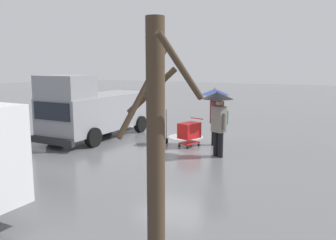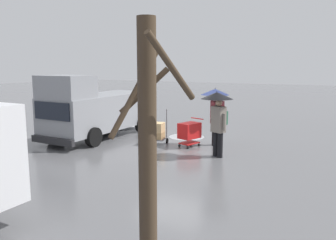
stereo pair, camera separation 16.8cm
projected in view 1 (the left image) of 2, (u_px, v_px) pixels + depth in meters
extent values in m
plane|color=#5B5B5E|center=(174.00, 147.00, 12.64)|extent=(90.00, 90.00, 0.00)
cylinder|color=#999BA0|center=(186.00, 137.00, 14.43)|extent=(1.47, 1.47, 0.01)
cylinder|color=silver|center=(117.00, 127.00, 16.77)|extent=(2.17, 2.17, 0.01)
cube|color=gray|center=(99.00, 111.00, 14.36)|extent=(2.02, 5.22, 1.40)
cube|color=gray|center=(65.00, 87.00, 12.52)|extent=(1.86, 1.42, 0.84)
cube|color=black|center=(51.00, 111.00, 12.01)|extent=(1.66, 0.08, 0.63)
cube|color=#232326|center=(52.00, 141.00, 12.14)|extent=(1.96, 0.18, 0.24)
cylinder|color=black|center=(93.00, 137.00, 12.61)|extent=(0.25, 0.72, 0.72)
cylinder|color=black|center=(54.00, 132.00, 13.50)|extent=(0.25, 0.72, 0.72)
cylinder|color=black|center=(140.00, 124.00, 15.43)|extent=(0.25, 0.72, 0.72)
cylinder|color=black|center=(105.00, 121.00, 16.33)|extent=(0.25, 0.72, 0.72)
cube|color=red|center=(189.00, 130.00, 12.63)|extent=(0.72, 0.88, 0.56)
cube|color=red|center=(189.00, 143.00, 12.70)|extent=(0.64, 0.79, 0.04)
cylinder|color=red|center=(197.00, 118.00, 12.86)|extent=(0.57, 0.20, 0.04)
sphere|color=black|center=(188.00, 147.00, 12.36)|extent=(0.10, 0.10, 0.10)
sphere|color=black|center=(179.00, 146.00, 12.65)|extent=(0.10, 0.10, 0.10)
sphere|color=black|center=(199.00, 145.00, 12.79)|extent=(0.10, 0.10, 0.10)
sphere|color=black|center=(190.00, 143.00, 13.08)|extent=(0.10, 0.10, 0.10)
cube|color=#515156|center=(158.00, 139.00, 12.99)|extent=(0.59, 0.69, 0.03)
cylinder|color=#515156|center=(166.00, 124.00, 13.13)|extent=(0.04, 0.04, 1.10)
cylinder|color=#515156|center=(155.00, 123.00, 13.25)|extent=(0.04, 0.04, 1.10)
cylinder|color=black|center=(167.00, 141.00, 13.23)|extent=(0.09, 0.21, 0.20)
cylinder|color=black|center=(155.00, 140.00, 13.36)|extent=(0.09, 0.21, 0.20)
cube|color=#A37F51|center=(158.00, 135.00, 12.97)|extent=(0.46, 0.56, 0.25)
cube|color=tan|center=(158.00, 127.00, 12.92)|extent=(0.44, 0.53, 0.35)
cylinder|color=black|center=(220.00, 145.00, 11.18)|extent=(0.18, 0.18, 0.82)
cylinder|color=black|center=(216.00, 144.00, 11.34)|extent=(0.18, 0.18, 0.82)
cube|color=slate|center=(219.00, 119.00, 11.13)|extent=(0.52, 0.44, 0.84)
sphere|color=tan|center=(219.00, 103.00, 11.04)|extent=(0.22, 0.22, 0.22)
cylinder|color=slate|center=(225.00, 122.00, 10.93)|extent=(0.10, 0.10, 0.55)
cylinder|color=slate|center=(215.00, 112.00, 11.22)|extent=(0.22, 0.32, 0.50)
cylinder|color=#333338|center=(217.00, 107.00, 11.15)|extent=(0.02, 0.02, 0.86)
cone|color=black|center=(217.00, 95.00, 11.09)|extent=(1.04, 1.04, 0.22)
sphere|color=#333338|center=(217.00, 91.00, 11.07)|extent=(0.04, 0.04, 0.04)
cube|color=#33664C|center=(223.00, 117.00, 11.24)|extent=(0.34, 0.27, 0.44)
cylinder|color=black|center=(219.00, 134.00, 12.93)|extent=(0.18, 0.18, 0.82)
cylinder|color=black|center=(214.00, 134.00, 12.87)|extent=(0.18, 0.18, 0.82)
cube|color=#5B1E23|center=(217.00, 112.00, 12.77)|extent=(0.51, 0.51, 0.84)
sphere|color=tan|center=(217.00, 98.00, 12.68)|extent=(0.22, 0.22, 0.22)
cylinder|color=#5B1E23|center=(223.00, 113.00, 12.86)|extent=(0.10, 0.10, 0.55)
cylinder|color=#5B1E23|center=(213.00, 107.00, 12.66)|extent=(0.29, 0.28, 0.50)
cylinder|color=#333338|center=(215.00, 102.00, 12.68)|extent=(0.02, 0.02, 0.86)
cone|color=navy|center=(215.00, 92.00, 12.62)|extent=(1.04, 1.04, 0.22)
sphere|color=#333338|center=(215.00, 88.00, 12.60)|extent=(0.04, 0.04, 0.04)
cube|color=black|center=(215.00, 111.00, 12.95)|extent=(0.32, 0.33, 0.44)
cylinder|color=#423323|center=(156.00, 158.00, 4.47)|extent=(0.24, 0.24, 3.56)
cylinder|color=#423323|center=(142.00, 94.00, 4.64)|extent=(0.45, 0.73, 1.20)
cylinder|color=#423323|center=(152.00, 91.00, 4.64)|extent=(0.59, 0.49, 0.64)
cylinder|color=#423323|center=(181.00, 67.00, 4.03)|extent=(0.25, 0.86, 0.82)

